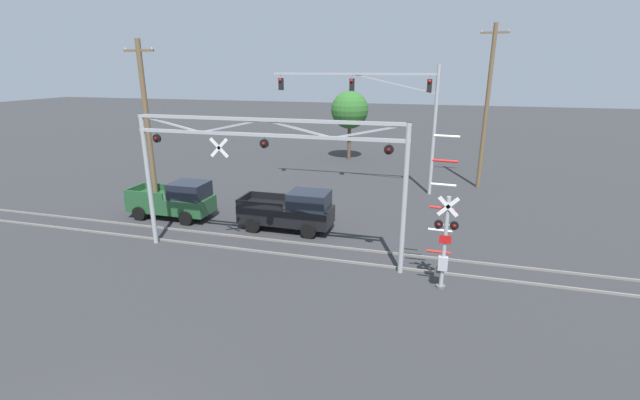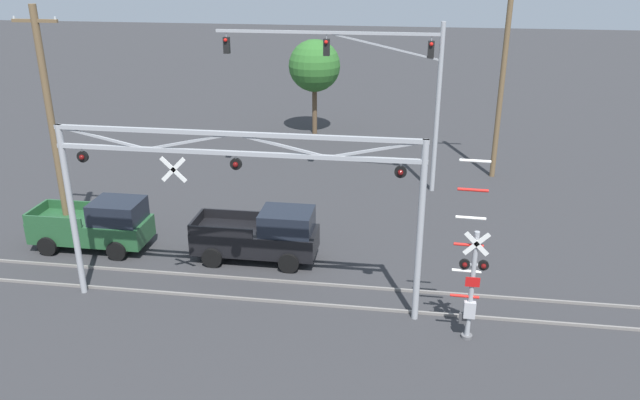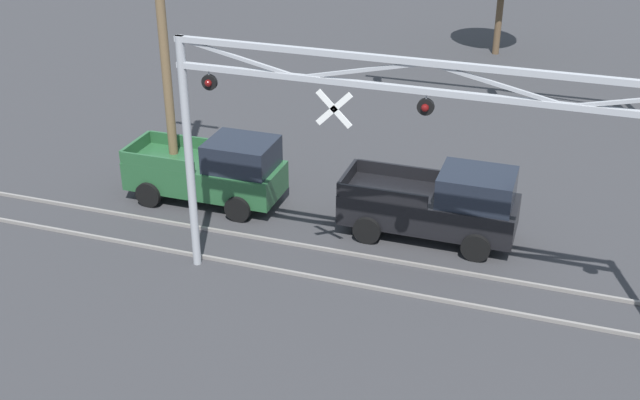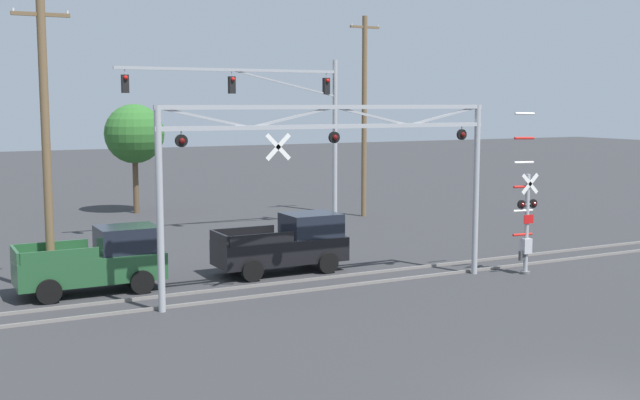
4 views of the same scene
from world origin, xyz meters
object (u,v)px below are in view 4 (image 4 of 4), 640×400
at_px(crossing_signal_mast, 526,221).
at_px(pickup_truck_following, 99,261).
at_px(utility_pole_left, 46,144).
at_px(crossing_gantry, 334,158).
at_px(utility_pole_right, 364,115).
at_px(traffic_signal_span, 289,113).
at_px(background_tree_beyond_span, 134,134).
at_px(pickup_truck_lead, 287,244).

distance_m(crossing_signal_mast, pickup_truck_following, 15.25).
height_order(crossing_signal_mast, utility_pole_left, utility_pole_left).
bearing_deg(pickup_truck_following, utility_pole_left, 168.14).
bearing_deg(crossing_gantry, utility_pole_right, 56.25).
xyz_separation_m(traffic_signal_span, utility_pole_right, (5.88, 2.71, -0.15)).
relative_size(traffic_signal_span, background_tree_beyond_span, 1.79).
bearing_deg(background_tree_beyond_span, pickup_truck_following, -108.13).
bearing_deg(background_tree_beyond_span, utility_pole_left, -112.48).
bearing_deg(background_tree_beyond_span, traffic_signal_span, -62.69).
bearing_deg(traffic_signal_span, pickup_truck_lead, -115.65).
distance_m(crossing_gantry, background_tree_beyond_span, 22.17).
distance_m(traffic_signal_span, background_tree_beyond_span, 11.14).
bearing_deg(utility_pole_left, utility_pole_right, 31.19).
relative_size(crossing_gantry, pickup_truck_following, 2.53).
xyz_separation_m(crossing_signal_mast, pickup_truck_lead, (-7.63, 4.38, -0.94)).
bearing_deg(crossing_gantry, traffic_signal_span, 71.32).
height_order(crossing_gantry, pickup_truck_lead, crossing_gantry).
height_order(crossing_signal_mast, utility_pole_right, utility_pole_right).
bearing_deg(utility_pole_left, crossing_gantry, -24.04).
bearing_deg(crossing_signal_mast, utility_pole_right, 81.10).
relative_size(pickup_truck_lead, pickup_truck_following, 1.02).
xyz_separation_m(crossing_signal_mast, traffic_signal_span, (-3.38, 13.23, 3.81)).
distance_m(crossing_signal_mast, utility_pole_left, 17.00).
bearing_deg(crossing_gantry, utility_pole_left, 155.96).
height_order(pickup_truck_lead, background_tree_beyond_span, background_tree_beyond_span).
height_order(utility_pole_right, background_tree_beyond_span, utility_pole_right).
distance_m(crossing_gantry, pickup_truck_following, 8.56).
relative_size(crossing_gantry, pickup_truck_lead, 2.47).
xyz_separation_m(crossing_signal_mast, background_tree_beyond_span, (-8.46, 23.06, 2.54)).
bearing_deg(background_tree_beyond_span, utility_pole_right, -33.03).
relative_size(utility_pole_right, background_tree_beyond_span, 1.76).
height_order(pickup_truck_following, background_tree_beyond_span, background_tree_beyond_span).
distance_m(crossing_gantry, utility_pole_left, 9.33).
xyz_separation_m(pickup_truck_lead, background_tree_beyond_span, (-0.83, 18.68, 3.48)).
bearing_deg(pickup_truck_following, crossing_signal_mast, -16.77).
xyz_separation_m(pickup_truck_lead, pickup_truck_following, (-6.94, 0.02, -0.00)).
bearing_deg(utility_pole_right, crossing_signal_mast, -98.90).
bearing_deg(pickup_truck_lead, crossing_gantry, -88.60).
relative_size(crossing_signal_mast, background_tree_beyond_span, 0.95).
height_order(utility_pole_left, background_tree_beyond_span, utility_pole_left).
relative_size(traffic_signal_span, pickup_truck_following, 2.34).
bearing_deg(background_tree_beyond_span, crossing_gantry, -87.64).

